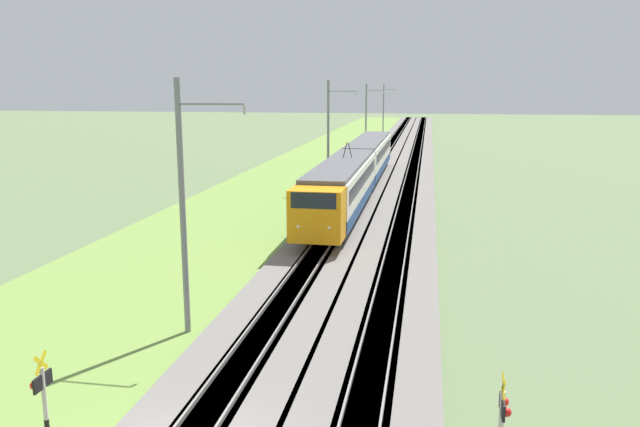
{
  "coord_description": "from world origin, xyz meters",
  "views": [
    {
      "loc": [
        -12.99,
        -5.75,
        9.17
      ],
      "look_at": [
        20.14,
        0.0,
        2.26
      ],
      "focal_mm": 35.0,
      "sensor_mm": 36.0,
      "label": 1
    }
  ],
  "objects_px": {
    "catenary_mast_near": "(184,207)",
    "catenary_mast_far": "(366,117)",
    "passenger_train": "(358,168)",
    "catenary_mast_distant": "(384,109)",
    "crossing_signal_near": "(44,400)",
    "catenary_mast_mid": "(329,135)"
  },
  "relations": [
    {
      "from": "crossing_signal_near",
      "to": "catenary_mast_near",
      "type": "bearing_deg",
      "value": -91.5
    },
    {
      "from": "passenger_train",
      "to": "catenary_mast_mid",
      "type": "distance_m",
      "value": 4.52
    },
    {
      "from": "crossing_signal_near",
      "to": "catenary_mast_mid",
      "type": "relative_size",
      "value": 0.31
    },
    {
      "from": "passenger_train",
      "to": "catenary_mast_distant",
      "type": "relative_size",
      "value": 4.31
    },
    {
      "from": "catenary_mast_distant",
      "to": "crossing_signal_near",
      "type": "bearing_deg",
      "value": 179.88
    },
    {
      "from": "passenger_train",
      "to": "crossing_signal_near",
      "type": "bearing_deg",
      "value": -4.47
    },
    {
      "from": "catenary_mast_near",
      "to": "catenary_mast_far",
      "type": "xyz_separation_m",
      "value": [
        66.28,
        -0.0,
        -0.01
      ]
    },
    {
      "from": "catenary_mast_near",
      "to": "catenary_mast_mid",
      "type": "height_order",
      "value": "catenary_mast_mid"
    },
    {
      "from": "crossing_signal_near",
      "to": "catenary_mast_near",
      "type": "relative_size",
      "value": 0.32
    },
    {
      "from": "catenary_mast_near",
      "to": "catenary_mast_distant",
      "type": "height_order",
      "value": "catenary_mast_near"
    },
    {
      "from": "catenary_mast_near",
      "to": "crossing_signal_near",
      "type": "bearing_deg",
      "value": 178.5
    },
    {
      "from": "catenary_mast_near",
      "to": "catenary_mast_far",
      "type": "bearing_deg",
      "value": -0.0
    },
    {
      "from": "passenger_train",
      "to": "catenary_mast_far",
      "type": "distance_m",
      "value": 35.77
    },
    {
      "from": "catenary_mast_near",
      "to": "catenary_mast_far",
      "type": "relative_size",
      "value": 1.0
    },
    {
      "from": "catenary_mast_mid",
      "to": "catenary_mast_far",
      "type": "distance_m",
      "value": 33.14
    },
    {
      "from": "crossing_signal_near",
      "to": "catenary_mast_far",
      "type": "relative_size",
      "value": 0.32
    },
    {
      "from": "catenary_mast_near",
      "to": "catenary_mast_mid",
      "type": "bearing_deg",
      "value": 0.0
    },
    {
      "from": "passenger_train",
      "to": "catenary_mast_mid",
      "type": "height_order",
      "value": "catenary_mast_mid"
    },
    {
      "from": "catenary_mast_mid",
      "to": "catenary_mast_distant",
      "type": "height_order",
      "value": "catenary_mast_mid"
    },
    {
      "from": "catenary_mast_near",
      "to": "catenary_mast_distant",
      "type": "distance_m",
      "value": 99.42
    },
    {
      "from": "crossing_signal_near",
      "to": "catenary_mast_near",
      "type": "distance_m",
      "value": 9.06
    },
    {
      "from": "catenary_mast_mid",
      "to": "catenary_mast_distant",
      "type": "bearing_deg",
      "value": -0.0
    }
  ]
}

